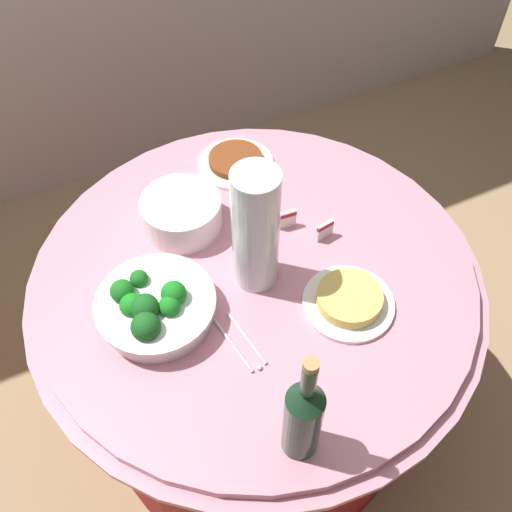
# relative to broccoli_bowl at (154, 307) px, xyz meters

# --- Properties ---
(ground_plane) EXTENTS (6.00, 6.00, 0.00)m
(ground_plane) POSITION_rel_broccoli_bowl_xyz_m (0.27, 0.03, -0.78)
(ground_plane) COLOR #9E7F5B
(buffet_table) EXTENTS (1.16, 1.16, 0.74)m
(buffet_table) POSITION_rel_broccoli_bowl_xyz_m (0.27, 0.03, -0.41)
(buffet_table) COLOR maroon
(buffet_table) RESTS_ON ground_plane
(broccoli_bowl) EXTENTS (0.28, 0.28, 0.11)m
(broccoli_bowl) POSITION_rel_broccoli_bowl_xyz_m (0.00, 0.00, 0.00)
(broccoli_bowl) COLOR white
(broccoli_bowl) RESTS_ON buffet_table
(plate_stack) EXTENTS (0.21, 0.21, 0.09)m
(plate_stack) POSITION_rel_broccoli_bowl_xyz_m (0.16, 0.25, 0.00)
(plate_stack) COLOR white
(plate_stack) RESTS_ON buffet_table
(wine_bottle) EXTENTS (0.07, 0.07, 0.34)m
(wine_bottle) POSITION_rel_broccoli_bowl_xyz_m (0.16, -0.41, 0.09)
(wine_bottle) COLOR #193721
(wine_bottle) RESTS_ON buffet_table
(decorative_fruit_vase) EXTENTS (0.11, 0.11, 0.34)m
(decorative_fruit_vase) POSITION_rel_broccoli_bowl_xyz_m (0.26, 0.01, 0.11)
(decorative_fruit_vase) COLOR silver
(decorative_fruit_vase) RESTS_ON buffet_table
(serving_tongs) EXTENTS (0.07, 0.17, 0.01)m
(serving_tongs) POSITION_rel_broccoli_bowl_xyz_m (0.15, -0.15, -0.04)
(serving_tongs) COLOR silver
(serving_tongs) RESTS_ON buffet_table
(food_plate_noodles) EXTENTS (0.22, 0.22, 0.04)m
(food_plate_noodles) POSITION_rel_broccoli_bowl_xyz_m (0.42, -0.17, -0.02)
(food_plate_noodles) COLOR white
(food_plate_noodles) RESTS_ON buffet_table
(food_plate_stir_fry) EXTENTS (0.22, 0.22, 0.03)m
(food_plate_stir_fry) POSITION_rel_broccoli_bowl_xyz_m (0.39, 0.40, -0.03)
(food_plate_stir_fry) COLOR white
(food_plate_stir_fry) RESTS_ON buffet_table
(label_placard_front) EXTENTS (0.05, 0.03, 0.05)m
(label_placard_front) POSITION_rel_broccoli_bowl_xyz_m (0.35, 0.21, -0.01)
(label_placard_front) COLOR white
(label_placard_front) RESTS_ON buffet_table
(label_placard_mid) EXTENTS (0.05, 0.02, 0.05)m
(label_placard_mid) POSITION_rel_broccoli_bowl_xyz_m (0.48, 0.04, -0.01)
(label_placard_mid) COLOR white
(label_placard_mid) RESTS_ON buffet_table
(label_placard_rear) EXTENTS (0.05, 0.01, 0.05)m
(label_placard_rear) POSITION_rel_broccoli_bowl_xyz_m (0.41, 0.12, -0.01)
(label_placard_rear) COLOR white
(label_placard_rear) RESTS_ON buffet_table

